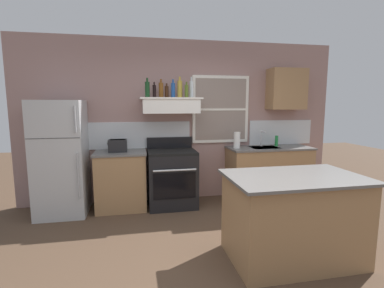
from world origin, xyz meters
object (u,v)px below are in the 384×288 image
object	(u,v)px
bottle_brown_stout	(167,92)
toaster	(118,145)
bottle_dark_green_wine	(147,89)
refrigerator	(61,158)
bottle_amber_wine	(161,90)
bottle_olive_oil_square	(187,91)
bottle_clear_tall	(191,89)
bottle_blue_liqueur	(173,90)
kitchen_island	(293,217)
dish_soap_bottle	(276,141)
bottle_balsamic_dark	(154,91)
stove_range	(172,178)
bottle_champagne_gold_foil	(180,89)
paper_towel_roll	(237,140)

from	to	relation	value
bottle_brown_stout	toaster	bearing A→B (deg)	-172.27
bottle_dark_green_wine	bottle_brown_stout	size ratio (longest dim) A/B	1.32
refrigerator	bottle_amber_wine	world-z (taller)	bottle_amber_wine
bottle_dark_green_wine	bottle_olive_oil_square	bearing A→B (deg)	2.70
refrigerator	bottle_clear_tall	world-z (taller)	bottle_clear_tall
refrigerator	bottle_brown_stout	world-z (taller)	bottle_brown_stout
refrigerator	bottle_blue_liqueur	distance (m)	1.98
bottle_olive_oil_square	bottle_clear_tall	world-z (taller)	bottle_clear_tall
bottle_brown_stout	kitchen_island	size ratio (longest dim) A/B	0.16
bottle_blue_liqueur	bottle_olive_oil_square	world-z (taller)	bottle_blue_liqueur
bottle_blue_liqueur	bottle_olive_oil_square	bearing A→B (deg)	-10.71
bottle_clear_tall	kitchen_island	size ratio (longest dim) A/B	0.24
bottle_amber_wine	bottle_clear_tall	xyz separation A→B (m)	(0.50, 0.05, 0.02)
bottle_brown_stout	bottle_clear_tall	bearing A→B (deg)	1.39
bottle_clear_tall	dish_soap_bottle	size ratio (longest dim) A/B	1.86
bottle_balsamic_dark	dish_soap_bottle	bearing A→B (deg)	0.09
stove_range	bottle_blue_liqueur	distance (m)	1.41
dish_soap_bottle	bottle_champagne_gold_foil	bearing A→B (deg)	-179.89
bottle_olive_oil_square	dish_soap_bottle	xyz separation A→B (m)	(1.62, 0.07, -0.85)
bottle_blue_liqueur	bottle_clear_tall	world-z (taller)	bottle_clear_tall
bottle_amber_wine	kitchen_island	size ratio (longest dim) A/B	0.21
paper_towel_roll	bottle_blue_liqueur	bearing A→B (deg)	176.20
paper_towel_roll	kitchen_island	world-z (taller)	paper_towel_roll
toaster	bottle_champagne_gold_foil	world-z (taller)	bottle_champagne_gold_foil
stove_range	kitchen_island	size ratio (longest dim) A/B	0.78
toaster	bottle_blue_liqueur	size ratio (longest dim) A/B	1.04
dish_soap_bottle	kitchen_island	size ratio (longest dim) A/B	0.13
toaster	bottle_brown_stout	bearing A→B (deg)	7.73
refrigerator	dish_soap_bottle	distance (m)	3.54
bottle_dark_green_wine	bottle_amber_wine	bearing A→B (deg)	16.64
refrigerator	bottle_brown_stout	size ratio (longest dim) A/B	7.57
toaster	refrigerator	bearing A→B (deg)	-175.72
dish_soap_bottle	kitchen_island	xyz separation A→B (m)	(-0.82, -1.99, -0.54)
bottle_champagne_gold_foil	dish_soap_bottle	world-z (taller)	bottle_champagne_gold_foil
bottle_clear_tall	dish_soap_bottle	world-z (taller)	bottle_clear_tall
stove_range	toaster	bearing A→B (deg)	177.37
bottle_clear_tall	paper_towel_roll	bearing A→B (deg)	-8.76
bottle_dark_green_wine	bottle_amber_wine	world-z (taller)	bottle_dark_green_wine
stove_range	paper_towel_roll	xyz separation A→B (m)	(1.11, 0.04, 0.58)
bottle_champagne_gold_foil	dish_soap_bottle	distance (m)	1.94
bottle_champagne_gold_foil	bottle_brown_stout	bearing A→B (deg)	177.26
bottle_brown_stout	bottle_champagne_gold_foil	xyz separation A→B (m)	(0.21, -0.01, 0.04)
stove_range	bottle_blue_liqueur	world-z (taller)	bottle_blue_liqueur
stove_range	bottle_clear_tall	bearing A→B (deg)	23.71
bottle_balsamic_dark	bottle_blue_liqueur	bearing A→B (deg)	-5.06
refrigerator	bottle_clear_tall	xyz separation A→B (m)	(2.00, 0.18, 1.04)
refrigerator	bottle_olive_oil_square	size ratio (longest dim) A/B	6.87
bottle_amber_wine	bottle_champagne_gold_foil	xyz separation A→B (m)	(0.30, 0.03, 0.02)
stove_range	bottle_amber_wine	xyz separation A→B (m)	(-0.14, 0.10, 1.40)
toaster	stove_range	xyz separation A→B (m)	(0.83, -0.04, -0.54)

